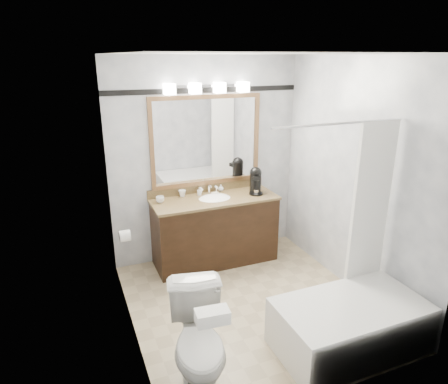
{
  "coord_description": "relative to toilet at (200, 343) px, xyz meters",
  "views": [
    {
      "loc": [
        -1.61,
        -3.23,
        2.48
      ],
      "look_at": [
        -0.15,
        0.35,
        1.16
      ],
      "focal_mm": 32.0,
      "sensor_mm": 36.0,
      "label": 1
    }
  ],
  "objects": [
    {
      "name": "room",
      "position": [
        0.83,
        0.83,
        0.86
      ],
      "size": [
        2.42,
        2.62,
        2.52
      ],
      "color": "tan",
      "rests_on": "ground"
    },
    {
      "name": "vanity",
      "position": [
        0.83,
        1.84,
        0.05
      ],
      "size": [
        1.53,
        0.58,
        0.97
      ],
      "color": "black",
      "rests_on": "ground"
    },
    {
      "name": "mirror",
      "position": [
        0.83,
        2.11,
        1.11
      ],
      "size": [
        1.4,
        0.04,
        1.1
      ],
      "color": "olive",
      "rests_on": "room"
    },
    {
      "name": "vanity_light_bar",
      "position": [
        0.83,
        2.06,
        1.74
      ],
      "size": [
        1.02,
        0.14,
        0.12
      ],
      "color": "silver",
      "rests_on": "room"
    },
    {
      "name": "accent_stripe",
      "position": [
        0.83,
        2.12,
        1.71
      ],
      "size": [
        2.4,
        0.01,
        0.06
      ],
      "primitive_type": "cube",
      "color": "black",
      "rests_on": "room"
    },
    {
      "name": "bathtub",
      "position": [
        1.39,
        -0.07,
        -0.11
      ],
      "size": [
        1.3,
        0.75,
        1.96
      ],
      "color": "white",
      "rests_on": "ground"
    },
    {
      "name": "tp_roll",
      "position": [
        -0.31,
        1.49,
        0.31
      ],
      "size": [
        0.11,
        0.12,
        0.12
      ],
      "primitive_type": "cylinder",
      "rotation": [
        0.0,
        1.57,
        0.0
      ],
      "color": "white",
      "rests_on": "room"
    },
    {
      "name": "toilet",
      "position": [
        0.0,
        0.0,
        0.0
      ],
      "size": [
        0.59,
        0.84,
        0.78
      ],
      "primitive_type": "imported",
      "rotation": [
        0.0,
        0.0,
        -0.2
      ],
      "color": "white",
      "rests_on": "ground"
    },
    {
      "name": "tissue_box",
      "position": [
        0.0,
        -0.29,
        0.44
      ],
      "size": [
        0.24,
        0.15,
        0.09
      ],
      "primitive_type": "cube",
      "rotation": [
        0.0,
        0.0,
        -0.1
      ],
      "color": "white",
      "rests_on": "toilet"
    },
    {
      "name": "coffee_maker",
      "position": [
        1.37,
        1.83,
        0.63
      ],
      "size": [
        0.18,
        0.22,
        0.33
      ],
      "rotation": [
        0.0,
        0.0,
        -0.31
      ],
      "color": "black",
      "rests_on": "vanity"
    },
    {
      "name": "cup_left",
      "position": [
        0.18,
        1.94,
        0.5
      ],
      "size": [
        0.12,
        0.12,
        0.08
      ],
      "primitive_type": "imported",
      "rotation": [
        0.0,
        0.0,
        0.33
      ],
      "color": "white",
      "rests_on": "vanity"
    },
    {
      "name": "cup_right",
      "position": [
        0.49,
        2.05,
        0.5
      ],
      "size": [
        0.11,
        0.11,
        0.08
      ],
      "primitive_type": "imported",
      "rotation": [
        0.0,
        0.0,
        0.24
      ],
      "color": "white",
      "rests_on": "vanity"
    },
    {
      "name": "soap_bottle_a",
      "position": [
        0.7,
        2.02,
        0.5
      ],
      "size": [
        0.05,
        0.05,
        0.09
      ],
      "primitive_type": "imported",
      "rotation": [
        0.0,
        0.0,
        -0.13
      ],
      "color": "white",
      "rests_on": "vanity"
    },
    {
      "name": "soap_bottle_b",
      "position": [
        1.0,
        2.06,
        0.5
      ],
      "size": [
        0.09,
        0.09,
        0.09
      ],
      "primitive_type": "imported",
      "rotation": [
        0.0,
        0.0,
        -0.41
      ],
      "color": "white",
      "rests_on": "vanity"
    },
    {
      "name": "soap_bar",
      "position": [
        0.88,
        1.96,
        0.47
      ],
      "size": [
        0.09,
        0.07,
        0.03
      ],
      "primitive_type": "cube",
      "rotation": [
        0.0,
        0.0,
        0.22
      ],
      "color": "beige",
      "rests_on": "vanity"
    }
  ]
}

